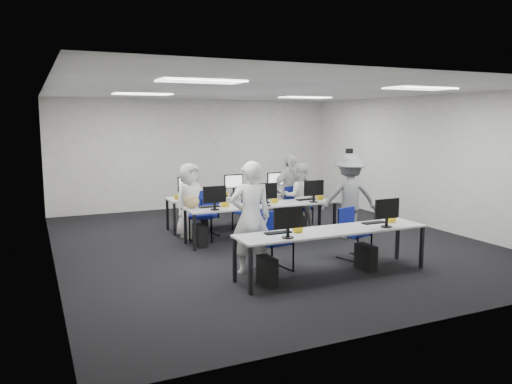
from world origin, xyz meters
name	(u,v)px	position (x,y,z in m)	size (l,w,h in m)	color
room	(267,168)	(0.00, 0.00, 1.50)	(9.00, 9.02, 3.00)	black
ceiling_panels	(267,92)	(0.00, 0.00, 2.98)	(5.20, 4.60, 0.02)	white
desk_front	(333,233)	(0.00, -2.40, 0.68)	(3.20, 0.70, 0.73)	#B3B5B8
desk_mid	(263,207)	(0.00, 0.20, 0.68)	(3.20, 0.70, 0.73)	#B3B5B8
desk_back	(237,197)	(0.00, 1.60, 0.68)	(3.20, 0.70, 0.73)	#B3B5B8
equipment_front	(323,254)	(-0.19, -2.42, 0.36)	(2.51, 0.41, 1.19)	#0B5594
equipment_mid	(254,223)	(-0.19, 0.18, 0.36)	(2.91, 0.41, 1.19)	white
equipment_back	(244,210)	(0.19, 1.62, 0.36)	(2.91, 0.41, 1.19)	white
chair_0	(274,252)	(-0.73, -1.79, 0.30)	(0.53, 0.56, 0.94)	navy
chair_1	(354,243)	(0.87, -1.76, 0.28)	(0.56, 0.58, 0.89)	navy
chair_2	(201,225)	(-1.16, 0.70, 0.31)	(0.64, 0.66, 0.99)	navy
chair_3	(257,221)	(0.11, 0.71, 0.27)	(0.45, 0.49, 0.87)	navy
chair_4	(298,216)	(1.15, 0.75, 0.30)	(0.61, 0.63, 0.96)	navy
chair_5	(207,223)	(-0.92, 1.01, 0.27)	(0.45, 0.48, 0.84)	navy
chair_6	(245,219)	(-0.01, 1.08, 0.27)	(0.49, 0.52, 0.86)	navy
chair_7	(285,215)	(1.02, 1.14, 0.26)	(0.53, 0.55, 0.82)	navy
handbag	(191,202)	(-1.45, 0.38, 0.86)	(0.31, 0.20, 0.26)	#94774C
student_0	(251,218)	(-1.14, -1.78, 0.91)	(0.66, 0.43, 1.81)	silver
student_1	(300,197)	(1.17, 0.72, 0.74)	(0.72, 0.56, 1.49)	silver
student_2	(190,200)	(-1.28, 1.04, 0.78)	(0.76, 0.50, 1.56)	silver
student_3	(289,191)	(1.09, 1.07, 0.83)	(0.97, 0.41, 1.66)	silver
photographer	(350,197)	(1.68, -0.44, 0.87)	(1.13, 0.65, 1.74)	gray
dslr_camera	(349,151)	(1.76, -0.27, 1.80)	(0.14, 0.18, 0.10)	black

